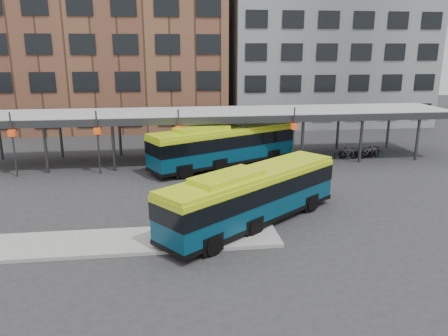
% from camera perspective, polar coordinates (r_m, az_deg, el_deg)
% --- Properties ---
extents(ground, '(120.00, 120.00, 0.00)m').
position_cam_1_polar(ground, '(25.14, 1.84, -6.11)').
color(ground, '#28282B').
rests_on(ground, ground).
extents(boarding_island, '(14.00, 3.00, 0.18)m').
position_cam_1_polar(boarding_island, '(22.11, -11.26, -9.29)').
color(boarding_island, gray).
rests_on(boarding_island, ground).
extents(canopy, '(40.00, 6.53, 4.80)m').
position_cam_1_polar(canopy, '(36.53, -1.48, 7.03)').
color(canopy, '#999B9E').
rests_on(canopy, ground).
extents(building_brick, '(26.00, 14.00, 22.00)m').
position_cam_1_polar(building_brick, '(55.45, -14.50, 16.76)').
color(building_brick, brown).
rests_on(building_brick, ground).
extents(building_grey, '(24.00, 14.00, 20.00)m').
position_cam_1_polar(building_grey, '(58.55, 12.80, 15.79)').
color(building_grey, slate).
rests_on(building_grey, ground).
extents(bus_front, '(10.75, 9.06, 3.21)m').
position_cam_1_polar(bus_front, '(23.28, 3.70, -3.53)').
color(bus_front, '#07354D').
rests_on(bus_front, ground).
extents(bus_rear, '(12.34, 7.97, 3.44)m').
position_cam_1_polar(bus_rear, '(34.76, -0.06, 3.06)').
color(bus_rear, '#07354D').
rests_on(bus_rear, ground).
extents(pedestrian, '(0.60, 0.67, 1.53)m').
position_cam_1_polar(pedestrian, '(21.98, -4.21, -6.72)').
color(pedestrian, black).
rests_on(pedestrian, boarding_island).
extents(bike_rack, '(4.67, 1.39, 0.97)m').
position_cam_1_polar(bike_rack, '(39.71, 17.26, 1.94)').
color(bike_rack, slate).
rests_on(bike_rack, ground).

